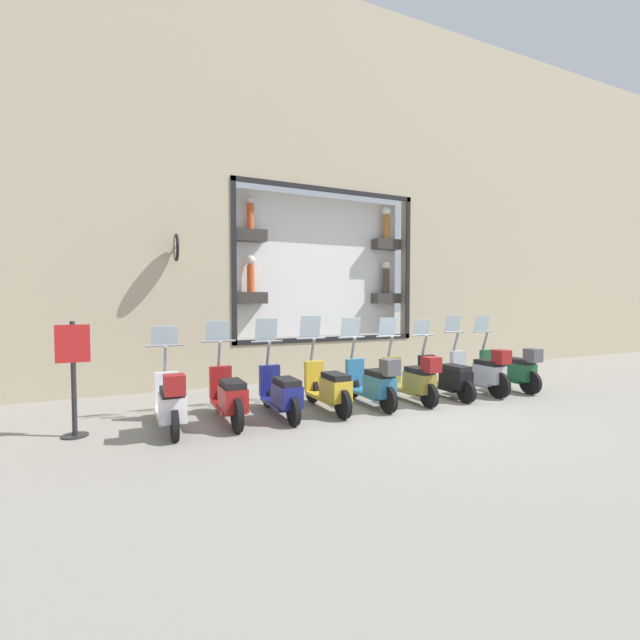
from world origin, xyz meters
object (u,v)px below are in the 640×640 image
object	(u,v)px
scooter_green_0	(511,369)
scooter_olive_3	(413,379)
scooter_red_7	(229,396)
scooter_black_2	(446,377)
scooter_teal_4	(373,382)
scooter_white_8	(171,402)
scooter_yellow_5	(329,387)
scooter_silver_1	(481,371)
shop_sign_post	(73,375)
scooter_navy_6	(281,393)

from	to	relation	value
scooter_green_0	scooter_olive_3	size ratio (longest dim) A/B	1.01
scooter_green_0	scooter_red_7	distance (m)	6.30
scooter_green_0	scooter_black_2	world-z (taller)	scooter_green_0
scooter_black_2	scooter_red_7	xyz separation A→B (m)	(0.01, 4.50, 0.03)
scooter_black_2	scooter_teal_4	world-z (taller)	scooter_teal_4
scooter_white_8	scooter_teal_4	bearing A→B (deg)	-89.90
scooter_yellow_5	scooter_red_7	bearing A→B (deg)	89.99
scooter_silver_1	scooter_yellow_5	bearing A→B (deg)	89.09
scooter_olive_3	scooter_teal_4	world-z (taller)	scooter_teal_4
shop_sign_post	scooter_silver_1	bearing A→B (deg)	-92.33
scooter_teal_4	scooter_white_8	distance (m)	3.60
scooter_white_8	shop_sign_post	bearing A→B (deg)	76.01
scooter_silver_1	scooter_olive_3	world-z (taller)	scooter_silver_1
scooter_teal_4	scooter_yellow_5	size ratio (longest dim) A/B	1.00
scooter_silver_1	scooter_navy_6	bearing A→B (deg)	89.33
scooter_silver_1	scooter_teal_4	world-z (taller)	scooter_silver_1
scooter_olive_3	scooter_teal_4	xyz separation A→B (m)	(0.00, 0.90, 0.01)
scooter_olive_3	scooter_white_8	world-z (taller)	scooter_olive_3
scooter_olive_3	shop_sign_post	bearing A→B (deg)	86.83
scooter_white_8	scooter_olive_3	bearing A→B (deg)	-89.96
scooter_olive_3	scooter_teal_4	size ratio (longest dim) A/B	1.00
scooter_silver_1	scooter_olive_3	distance (m)	1.80
scooter_navy_6	scooter_white_8	distance (m)	1.80
scooter_olive_3	shop_sign_post	size ratio (longest dim) A/B	1.06
scooter_olive_3	scooter_green_0	bearing A→B (deg)	-89.85
scooter_yellow_5	scooter_red_7	xyz separation A→B (m)	(0.00, 1.80, 0.01)
scooter_red_7	scooter_white_8	distance (m)	0.90
scooter_black_2	scooter_navy_6	xyz separation A→B (m)	(0.00, 3.60, 0.01)
scooter_green_0	scooter_silver_1	distance (m)	0.90
scooter_black_2	shop_sign_post	world-z (taller)	shop_sign_post
scooter_red_7	scooter_white_8	bearing A→B (deg)	94.66
scooter_white_8	scooter_silver_1	bearing A→B (deg)	-89.85
scooter_yellow_5	scooter_red_7	distance (m)	1.80
scooter_black_2	shop_sign_post	size ratio (longest dim) A/B	1.06
scooter_red_7	scooter_green_0	bearing A→B (deg)	-90.58
scooter_olive_3	scooter_white_8	bearing A→B (deg)	90.04
scooter_teal_4	scooter_red_7	size ratio (longest dim) A/B	0.99
scooter_green_0	shop_sign_post	size ratio (longest dim) A/B	1.06
scooter_red_7	shop_sign_post	xyz separation A→B (m)	(0.25, 2.20, 0.47)
scooter_green_0	scooter_yellow_5	size ratio (longest dim) A/B	1.00
scooter_black_2	scooter_yellow_5	distance (m)	2.70
scooter_yellow_5	scooter_white_8	world-z (taller)	scooter_yellow_5
scooter_olive_3	scooter_yellow_5	bearing A→B (deg)	87.78
scooter_black_2	scooter_white_8	bearing A→B (deg)	90.69
scooter_black_2	scooter_olive_3	xyz separation A→B (m)	(-0.06, 0.90, 0.05)
scooter_olive_3	scooter_white_8	distance (m)	4.50
scooter_olive_3	scooter_silver_1	bearing A→B (deg)	-89.59
scooter_teal_4	scooter_navy_6	bearing A→B (deg)	88.03
scooter_green_0	scooter_white_8	size ratio (longest dim) A/B	1.01
scooter_green_0	scooter_teal_4	size ratio (longest dim) A/B	1.00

